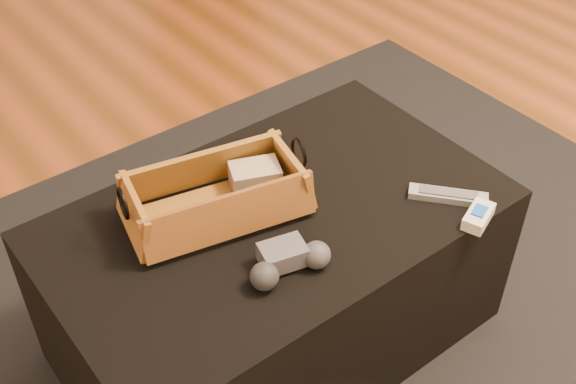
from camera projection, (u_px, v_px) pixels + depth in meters
floor at (333, 295)px, 1.97m from camera, size 5.00×5.50×0.01m
area_rug at (289, 348)px, 1.82m from camera, size 2.60×2.00×0.01m
ottoman at (276, 278)px, 1.71m from camera, size 1.00×0.60×0.42m
tv_remote at (211, 212)px, 1.53m from camera, size 0.21×0.07×0.02m
cloth_bundle at (255, 177)px, 1.59m from camera, size 0.13×0.11×0.06m
wicker_basket at (216, 197)px, 1.54m from camera, size 0.42×0.28×0.14m
game_controller at (288, 261)px, 1.42m from camera, size 0.18×0.11×0.06m
silver_remote at (448, 195)px, 1.60m from camera, size 0.14×0.16×0.02m
cream_gadget at (478, 216)px, 1.54m from camera, size 0.10×0.07×0.03m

